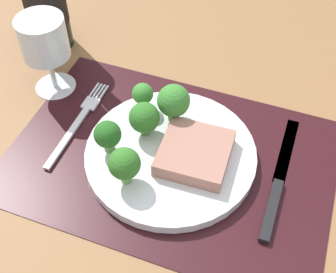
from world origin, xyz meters
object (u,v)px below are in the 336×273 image
Objects in this scene: steak at (196,151)px; wine_glass at (44,42)px; plate at (171,154)px; knife at (278,185)px; fork at (78,122)px.

wine_glass reaches higher than steak.
plate is 1.84× the size of wine_glass.
plate reaches higher than knife.
knife is 41.76cm from wine_glass.
wine_glass is at bearing 139.54° from fork.
fork is at bearing 177.24° from steak.
wine_glass is (-27.81, 7.42, 6.43)cm from steak.
plate is 1.32× the size of fork.
plate is 16.03cm from knife.
wine_glass is at bearing 165.06° from steak.
wine_glass is (-40.14, 7.35, 8.91)cm from knife.
steak is 20.15cm from fork.
fork is 32.31cm from knife.
wine_glass is at bearing 161.91° from plate.
knife is (12.32, 0.07, -2.48)cm from steak.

